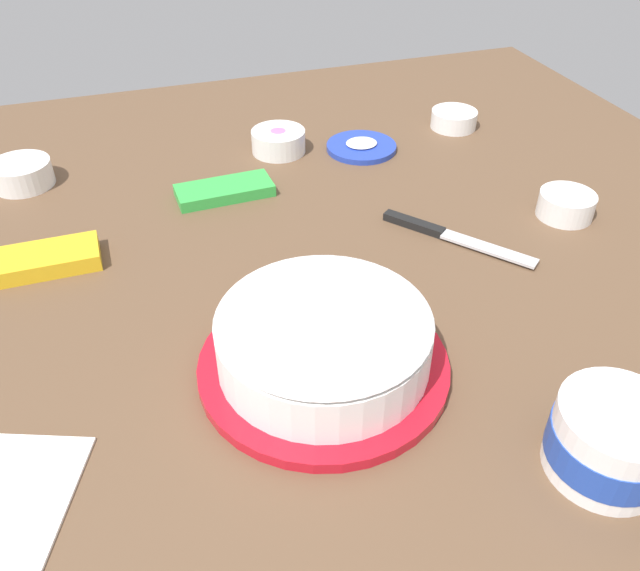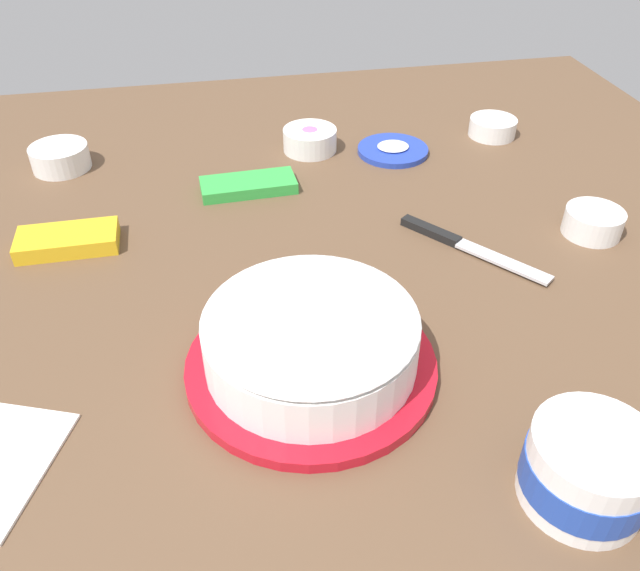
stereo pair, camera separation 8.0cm
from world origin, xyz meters
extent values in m
plane|color=brown|center=(0.00, 0.00, 0.00)|extent=(1.54, 1.54, 0.00)
cylinder|color=red|center=(0.05, 0.16, 0.01)|extent=(0.28, 0.28, 0.01)
cylinder|color=#DBB77A|center=(0.05, 0.16, 0.04)|extent=(0.22, 0.22, 0.05)
cylinder|color=white|center=(0.05, 0.16, 0.04)|extent=(0.24, 0.24, 0.06)
ellipsoid|color=white|center=(0.05, 0.16, 0.08)|extent=(0.24, 0.24, 0.02)
cylinder|color=white|center=(-0.17, 0.37, 0.04)|extent=(0.11, 0.11, 0.08)
cylinder|color=#2347B2|center=(-0.17, 0.37, 0.04)|extent=(0.12, 0.12, 0.04)
cylinder|color=white|center=(-0.17, 0.37, 0.07)|extent=(0.10, 0.10, 0.01)
cylinder|color=#233DAD|center=(-0.20, -0.35, 0.01)|extent=(0.13, 0.13, 0.01)
ellipsoid|color=white|center=(-0.20, -0.35, 0.01)|extent=(0.06, 0.05, 0.01)
cube|color=silver|center=(-0.25, 0.02, 0.01)|extent=(0.10, 0.12, 0.00)
cube|color=black|center=(-0.18, -0.08, 0.01)|extent=(0.07, 0.09, 0.01)
cylinder|color=white|center=(-0.41, -0.03, 0.02)|extent=(0.08, 0.08, 0.04)
cylinder|color=blue|center=(-0.41, -0.03, 0.02)|extent=(0.07, 0.07, 0.01)
ellipsoid|color=blue|center=(-0.41, -0.03, 0.03)|extent=(0.06, 0.06, 0.02)
cylinder|color=white|center=(-0.05, -0.38, 0.02)|extent=(0.10, 0.10, 0.04)
cylinder|color=pink|center=(-0.05, -0.38, 0.02)|extent=(0.08, 0.08, 0.01)
ellipsoid|color=pink|center=(-0.05, -0.38, 0.03)|extent=(0.07, 0.07, 0.02)
cylinder|color=white|center=(-0.40, -0.38, 0.02)|extent=(0.09, 0.09, 0.03)
cylinder|color=orange|center=(-0.40, -0.38, 0.01)|extent=(0.07, 0.07, 0.01)
ellipsoid|color=orange|center=(-0.40, -0.38, 0.02)|extent=(0.06, 0.06, 0.02)
cylinder|color=white|center=(0.38, -0.40, 0.02)|extent=(0.10, 0.10, 0.04)
cylinder|color=green|center=(0.38, -0.40, 0.02)|extent=(0.08, 0.08, 0.01)
ellipsoid|color=green|center=(0.38, -0.40, 0.03)|extent=(0.07, 0.07, 0.02)
cube|color=green|center=(0.07, -0.26, 0.01)|extent=(0.16, 0.07, 0.02)
cube|color=yellow|center=(0.34, -0.14, 0.01)|extent=(0.14, 0.07, 0.02)
camera|label=1|loc=(0.22, 0.66, 0.53)|focal=36.37mm
camera|label=2|loc=(0.14, 0.68, 0.53)|focal=36.37mm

